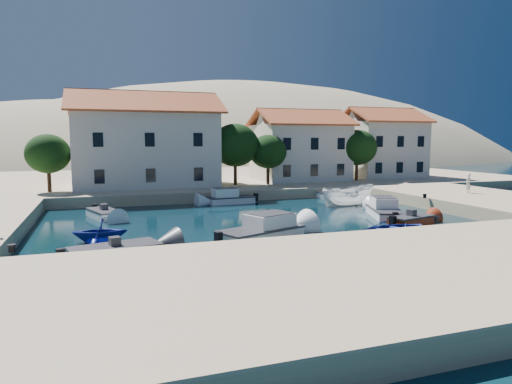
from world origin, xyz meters
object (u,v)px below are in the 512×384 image
building_right (381,142)px  pedestrian (468,183)px  cabin_cruiser_south (261,230)px  rowboat_south (395,238)px  building_mid (300,144)px  boat_east (348,206)px  cabin_cruiser_east (385,210)px  building_left (145,138)px

building_right → pedestrian: bearing=-100.3°
cabin_cruiser_south → pedestrian: bearing=-3.6°
rowboat_south → pedestrian: size_ratio=3.06×
building_mid → boat_east: 15.92m
building_right → rowboat_south: 34.09m
cabin_cruiser_east → building_mid: bearing=14.8°
building_right → cabin_cruiser_east: bearing=-123.4°
building_left → boat_east: size_ratio=2.86×
building_left → pedestrian: building_left is taller
building_right → cabin_cruiser_east: size_ratio=1.79×
rowboat_south → cabin_cruiser_east: size_ratio=1.01×
building_left → pedestrian: (26.64, -16.46, -4.06)m
building_mid → cabin_cruiser_south: 28.82m
rowboat_south → cabin_cruiser_east: 7.64m
building_left → rowboat_south: (11.82, -26.31, -5.94)m
cabin_cruiser_south → boat_east: size_ratio=1.11×
rowboat_south → building_mid: bearing=-30.1°
building_right → rowboat_south: (-18.18, -28.31, -5.47)m
building_mid → cabin_cruiser_east: building_mid is taller
rowboat_south → cabin_cruiser_east: (3.86, 6.58, 0.48)m
building_mid → rowboat_south: (-6.18, -27.31, -5.22)m
building_right → building_mid: bearing=-175.2°
building_mid → building_right: 12.04m
boat_east → pedestrian: (10.72, -2.56, 1.88)m
cabin_cruiser_south → boat_east: 15.38m
building_right → pedestrian: (-3.36, -18.46, -3.60)m
building_left → cabin_cruiser_south: (4.23, -23.87, -5.46)m
cabin_cruiser_south → cabin_cruiser_east: size_ratio=1.08×
rowboat_south → boat_east: size_ratio=1.04×
cabin_cruiser_south → pedestrian: (22.41, 7.41, 1.40)m
building_right → cabin_cruiser_south: bearing=-134.9°
cabin_cruiser_south → boat_east: cabin_cruiser_south is taller
boat_east → building_mid: bearing=-10.8°
cabin_cruiser_south → pedestrian: size_ratio=3.26×
pedestrian → boat_east: bearing=-37.6°
pedestrian → cabin_cruiser_east: bearing=-7.5°
building_left → cabin_cruiser_east: 25.79m
building_left → rowboat_south: bearing=-65.8°
building_left → cabin_cruiser_east: building_left is taller
building_right → cabin_cruiser_east: (-14.32, -21.74, -5.00)m
cabin_cruiser_east → building_right: bearing=-12.2°
building_left → building_right: size_ratio=1.56×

